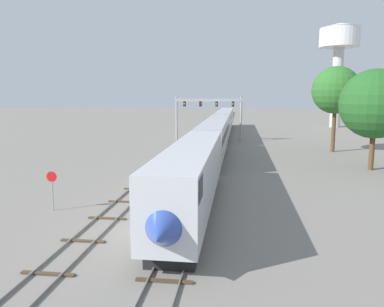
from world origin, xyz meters
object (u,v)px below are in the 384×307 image
at_px(stop_sign, 52,185).
at_px(trackside_tree_left, 336,90).
at_px(water_tower, 339,46).
at_px(passenger_train, 219,131).
at_px(signal_gantry, 209,109).
at_px(trackside_tree_mid, 375,104).

distance_m(stop_sign, trackside_tree_left, 42.25).
bearing_deg(water_tower, passenger_train, -123.67).
relative_size(passenger_train, water_tower, 3.42).
bearing_deg(signal_gantry, stop_sign, -100.40).
relative_size(signal_gantry, trackside_tree_left, 0.98).
xyz_separation_m(water_tower, stop_sign, (-37.61, -75.98, -18.54)).
distance_m(water_tower, trackside_tree_mid, 59.74).
bearing_deg(trackside_tree_left, stop_sign, -130.09).
height_order(signal_gantry, trackside_tree_left, trackside_tree_left).
distance_m(signal_gantry, stop_sign, 43.13).
distance_m(passenger_train, water_tower, 52.89).
bearing_deg(passenger_train, signal_gantry, 106.25).
bearing_deg(trackside_tree_mid, passenger_train, 138.07).
bearing_deg(passenger_train, water_tower, 56.33).
distance_m(passenger_train, trackside_tree_mid, 24.40).
height_order(signal_gantry, water_tower, water_tower).
distance_m(water_tower, trackside_tree_left, 46.84).
bearing_deg(stop_sign, trackside_tree_left, 49.91).
relative_size(trackside_tree_left, trackside_tree_mid, 1.11).
height_order(signal_gantry, stop_sign, signal_gantry).
distance_m(water_tower, stop_sign, 86.78).
relative_size(passenger_train, signal_gantry, 7.31).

